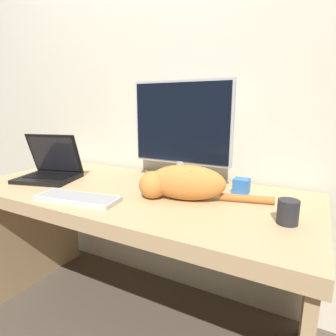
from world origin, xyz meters
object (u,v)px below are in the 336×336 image
(laptop, at_px, (50,170))
(cat, at_px, (182,182))
(external_keyboard, at_px, (77,198))
(coffee_mug, at_px, (288,212))
(monitor, at_px, (181,128))

(laptop, relative_size, cat, 0.64)
(external_keyboard, bearing_deg, coffee_mug, 3.17)
(laptop, distance_m, external_keyboard, 0.44)
(monitor, height_order, laptop, monitor)
(laptop, bearing_deg, external_keyboard, -41.65)
(external_keyboard, xyz_separation_m, cat, (0.38, 0.23, 0.06))
(monitor, xyz_separation_m, external_keyboard, (-0.25, -0.49, -0.27))
(cat, bearing_deg, monitor, 102.97)
(laptop, bearing_deg, monitor, 8.52)
(external_keyboard, relative_size, cat, 0.69)
(monitor, relative_size, laptop, 1.55)
(monitor, relative_size, external_keyboard, 1.44)
(monitor, bearing_deg, coffee_mug, -29.65)
(external_keyboard, xyz_separation_m, coffee_mug, (0.81, 0.17, 0.03))
(coffee_mug, bearing_deg, external_keyboard, -168.21)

